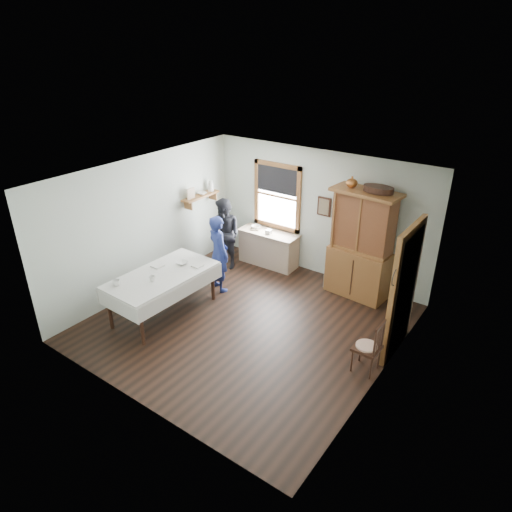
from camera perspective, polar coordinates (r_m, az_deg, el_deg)
name	(u,v)px	position (r m, az deg, el deg)	size (l,w,h in m)	color
room	(246,256)	(7.71, -1.21, -0.04)	(5.01, 5.01, 2.70)	black
window	(277,192)	(10.02, 2.67, 7.94)	(1.18, 0.07, 1.48)	white
doorway	(405,288)	(7.51, 18.09, -3.82)	(0.09, 1.14, 2.22)	#463A32
wall_shelf	(202,195)	(10.14, -6.80, 7.64)	(0.24, 1.00, 0.44)	brown
framed_picture	(324,207)	(9.50, 8.49, 6.11)	(0.30, 0.04, 0.40)	black
rug_beater	(397,270)	(6.79, 17.16, -1.63)	(0.27, 0.27, 0.01)	black
work_counter	(269,248)	(10.27, 1.57, 0.98)	(1.37, 0.52, 0.78)	tan
china_hutch	(361,245)	(8.99, 12.95, 1.36)	(1.28, 0.61, 2.17)	brown
dining_table	(164,294)	(8.63, -11.47, -4.64)	(1.09, 2.07, 0.83)	silver
spindle_chair	(367,346)	(7.29, 13.73, -10.83)	(0.42, 0.42, 0.92)	black
pail	(330,281)	(9.55, 9.18, -3.15)	(0.26, 0.26, 0.28)	gray
wicker_basket	(344,287)	(9.46, 11.00, -3.83)	(0.36, 0.25, 0.21)	#9E7C47
woman_blue	(219,256)	(9.14, -4.68, -0.02)	(0.54, 0.36, 1.48)	navy
figure_dark	(225,237)	(10.04, -3.90, 2.44)	(0.71, 0.56, 1.47)	black
table_cup_a	(117,283)	(8.22, -17.02, -3.21)	(0.13, 0.13, 0.10)	white
table_cup_b	(152,279)	(8.20, -12.85, -2.77)	(0.11, 0.11, 0.10)	white
table_bowl	(182,263)	(8.70, -9.25, -0.83)	(0.24, 0.24, 0.06)	white
counter_book	(251,228)	(10.31, -0.62, 3.52)	(0.16, 0.21, 0.02)	#73644C
counter_bowl	(256,227)	(10.30, -0.01, 3.65)	(0.21, 0.21, 0.07)	white
shelf_bowl	(202,193)	(10.14, -6.76, 7.79)	(0.22, 0.22, 0.05)	white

